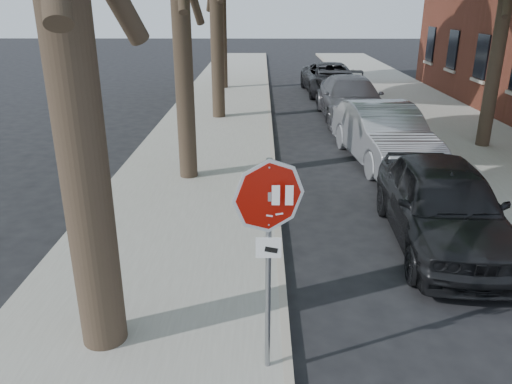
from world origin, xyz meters
TOP-DOWN VIEW (x-y plane):
  - ground at (0.00, 0.00)m, footprint 120.00×120.00m
  - sidewalk_left at (-2.50, 12.00)m, footprint 4.00×55.00m
  - sidewalk_right at (6.00, 12.00)m, footprint 4.00×55.00m
  - curb_left at (-0.45, 12.00)m, footprint 0.12×55.00m
  - curb_right at (3.95, 12.00)m, footprint 0.12×55.00m
  - stop_sign at (-0.70, -0.03)m, footprint 0.76×0.34m
  - car_a at (2.53, 3.53)m, footprint 2.09×4.70m
  - car_b at (2.60, 8.59)m, footprint 2.26×5.06m
  - car_c at (2.60, 14.06)m, footprint 2.28×5.47m
  - car_d at (2.60, 19.73)m, footprint 2.65×5.39m

SIDE VIEW (x-z plane):
  - ground at x=0.00m, z-range 0.00..0.00m
  - sidewalk_left at x=-2.50m, z-range 0.00..0.12m
  - sidewalk_right at x=6.00m, z-range 0.00..0.12m
  - curb_left at x=-0.45m, z-range 0.00..0.13m
  - curb_right at x=3.95m, z-range 0.00..0.13m
  - car_d at x=2.60m, z-range 0.00..1.47m
  - car_a at x=2.53m, z-range 0.00..1.57m
  - car_c at x=2.60m, z-range 0.00..1.58m
  - car_b at x=2.60m, z-range 0.00..1.61m
  - stop_sign at x=-0.70m, z-range 0.64..3.25m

